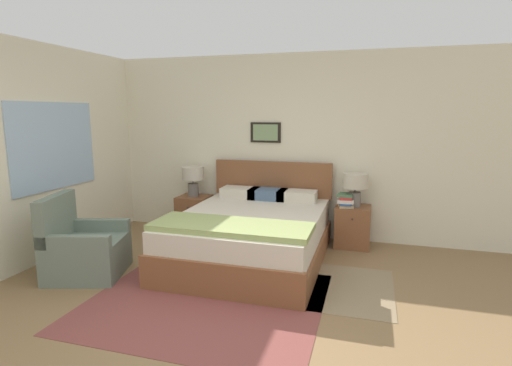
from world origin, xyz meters
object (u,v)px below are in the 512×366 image
at_px(table_lamp_near_window, 193,176).
at_px(nightstand_near_window, 194,214).
at_px(bed, 251,234).
at_px(armchair, 83,249).
at_px(nightstand_by_door, 353,226).
at_px(table_lamp_by_door, 355,184).

bearing_deg(table_lamp_near_window, nightstand_near_window, -21.08).
bearing_deg(bed, nightstand_near_window, 143.20).
distance_m(armchair, nightstand_by_door, 3.36).
distance_m(bed, nightstand_by_door, 1.45).
relative_size(bed, table_lamp_near_window, 4.94).
relative_size(bed, nightstand_near_window, 3.98).
bearing_deg(armchair, bed, 103.73).
bearing_deg(armchair, nightstand_by_door, 106.55).
relative_size(nightstand_by_door, table_lamp_near_window, 1.24).
distance_m(nightstand_near_window, nightstand_by_door, 2.33).
height_order(nightstand_by_door, table_lamp_near_window, table_lamp_near_window).
relative_size(nightstand_near_window, table_lamp_near_window, 1.24).
xyz_separation_m(bed, table_lamp_by_door, (1.17, 0.87, 0.53)).
relative_size(armchair, nightstand_by_door, 1.69).
xyz_separation_m(nightstand_by_door, table_lamp_near_window, (-2.33, 0.00, 0.57)).
height_order(bed, armchair, bed).
bearing_deg(nightstand_near_window, table_lamp_near_window, 158.92).
xyz_separation_m(bed, nightstand_near_window, (-1.16, 0.87, -0.05)).
distance_m(nightstand_by_door, table_lamp_by_door, 0.57).
height_order(bed, table_lamp_near_window, bed).
bearing_deg(nightstand_near_window, table_lamp_by_door, 0.09).
bearing_deg(table_lamp_by_door, table_lamp_near_window, 180.00).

